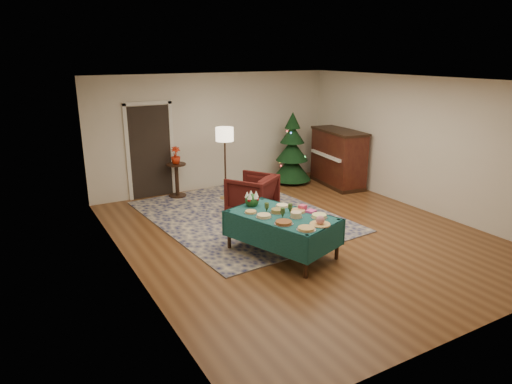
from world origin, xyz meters
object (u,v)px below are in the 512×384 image
buffet_table (282,223)px  piano (338,158)px  gift_box (303,208)px  christmas_tree (292,151)px  side_table (177,181)px  armchair (252,192)px  floor_lamp (225,139)px  potted_plant (176,159)px

buffet_table → piano: 4.36m
gift_box → christmas_tree: christmas_tree is taller
buffet_table → side_table: bearing=95.9°
christmas_tree → gift_box: bearing=-121.6°
buffet_table → christmas_tree: size_ratio=1.10×
armchair → floor_lamp: bearing=-120.2°
buffet_table → side_table: side_table is taller
armchair → buffet_table: bearing=40.7°
armchair → gift_box: bearing=52.2°
armchair → potted_plant: 2.06m
buffet_table → floor_lamp: (0.50, 3.08, 0.82)m
side_table → armchair: bearing=-61.8°
gift_box → piano: piano is taller
gift_box → side_table: size_ratio=0.14×
gift_box → piano: bearing=42.3°
armchair → side_table: armchair is taller
potted_plant → armchair: bearing=-61.8°
side_table → potted_plant: size_ratio=2.02×
piano → buffet_table: bearing=-141.1°
buffet_table → potted_plant: bearing=95.9°
gift_box → armchair: (0.15, 1.95, -0.28)m
potted_plant → christmas_tree: (2.92, -0.28, -0.08)m
floor_lamp → buffet_table: bearing=-99.2°
armchair → piano: size_ratio=0.52×
armchair → side_table: bearing=-95.4°
armchair → potted_plant: (-0.95, 1.77, 0.44)m
floor_lamp → piano: floor_lamp is taller
christmas_tree → side_table: bearing=174.5°
armchair → side_table: (-0.95, 1.77, -0.06)m
potted_plant → side_table: bearing=116.6°
buffet_table → armchair: armchair is taller
christmas_tree → buffet_table: bearing=-126.1°
buffet_table → gift_box: size_ratio=18.22×
buffet_table → floor_lamp: floor_lamp is taller
side_table → piano: size_ratio=0.47×
buffet_table → piano: size_ratio=1.18×
gift_box → armchair: armchair is taller
gift_box → piano: (2.97, 2.71, -0.05)m
side_table → christmas_tree: bearing=-5.5°
potted_plant → buffet_table: bearing=-84.1°
armchair → floor_lamp: (-0.06, 1.10, 0.92)m
side_table → piano: bearing=-15.1°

